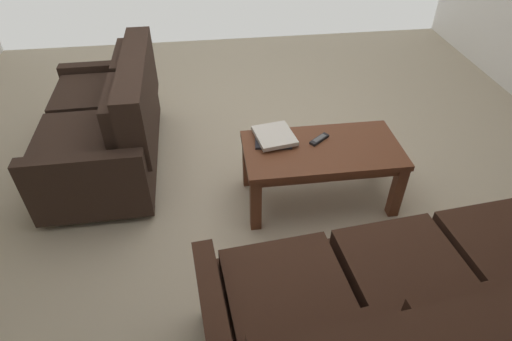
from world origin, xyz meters
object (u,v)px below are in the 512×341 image
coffee_table (322,156)px  loveseat_near (109,124)px  sofa_main (421,321)px  book_stack (274,137)px  tv_remote (319,139)px

coffee_table → loveseat_near: bearing=-22.6°
sofa_main → coffee_table: sofa_main is taller
sofa_main → book_stack: bearing=-71.8°
loveseat_near → coffee_table: bearing=157.4°
loveseat_near → book_stack: loveseat_near is taller
book_stack → sofa_main: bearing=108.2°
tv_remote → loveseat_near: bearing=-19.8°
coffee_table → tv_remote: (0.00, -0.08, 0.08)m
loveseat_near → sofa_main: bearing=131.1°
loveseat_near → book_stack: 1.27m
sofa_main → loveseat_near: size_ratio=1.41×
sofa_main → loveseat_near: 2.46m
coffee_table → tv_remote: bearing=-87.6°
sofa_main → coffee_table: size_ratio=1.92×
coffee_table → book_stack: (0.31, -0.13, 0.10)m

